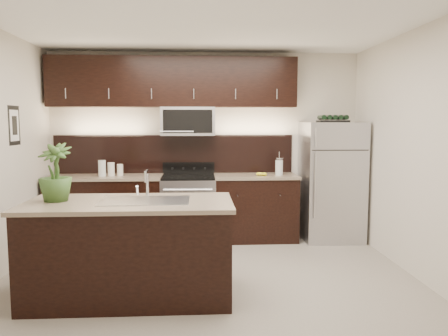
# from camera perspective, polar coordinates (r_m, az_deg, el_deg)

# --- Properties ---
(ground) EXTENTS (4.50, 4.50, 0.00)m
(ground) POSITION_cam_1_polar(r_m,az_deg,el_deg) (4.78, -1.98, -14.69)
(ground) COLOR gray
(ground) RESTS_ON ground
(room_walls) EXTENTS (4.52, 4.02, 2.71)m
(room_walls) POSITION_cam_1_polar(r_m,az_deg,el_deg) (4.43, -3.49, 6.09)
(room_walls) COLOR beige
(room_walls) RESTS_ON ground
(counter_run) EXTENTS (3.51, 0.65, 0.94)m
(counter_run) POSITION_cam_1_polar(r_m,az_deg,el_deg) (6.29, -6.53, -5.21)
(counter_run) COLOR black
(counter_run) RESTS_ON ground
(upper_fixtures) EXTENTS (3.49, 0.40, 1.66)m
(upper_fixtures) POSITION_cam_1_polar(r_m,az_deg,el_deg) (6.33, -6.39, 10.05)
(upper_fixtures) COLOR black
(upper_fixtures) RESTS_ON counter_run
(island) EXTENTS (1.96, 0.96, 0.94)m
(island) POSITION_cam_1_polar(r_m,az_deg,el_deg) (4.36, -12.16, -10.33)
(island) COLOR black
(island) RESTS_ON ground
(sink_faucet) EXTENTS (0.84, 0.50, 0.28)m
(sink_faucet) POSITION_cam_1_polar(r_m,az_deg,el_deg) (4.24, -10.27, -4.04)
(sink_faucet) COLOR silver
(sink_faucet) RESTS_ON island
(refrigerator) EXTENTS (0.81, 0.73, 1.69)m
(refrigerator) POSITION_cam_1_polar(r_m,az_deg,el_deg) (6.44, 13.83, -1.71)
(refrigerator) COLOR #B2B2B7
(refrigerator) RESTS_ON ground
(wine_rack) EXTENTS (0.42, 0.26, 0.10)m
(wine_rack) POSITION_cam_1_polar(r_m,az_deg,el_deg) (6.39, 14.03, 6.22)
(wine_rack) COLOR black
(wine_rack) RESTS_ON refrigerator
(plant) EXTENTS (0.35, 0.35, 0.55)m
(plant) POSITION_cam_1_polar(r_m,az_deg,el_deg) (4.43, -21.18, -0.52)
(plant) COLOR #325421
(plant) RESTS_ON island
(canisters) EXTENTS (0.33, 0.16, 0.23)m
(canisters) POSITION_cam_1_polar(r_m,az_deg,el_deg) (6.29, -14.80, -0.11)
(canisters) COLOR silver
(canisters) RESTS_ON counter_run
(french_press) EXTENTS (0.11, 0.11, 0.32)m
(french_press) POSITION_cam_1_polar(r_m,az_deg,el_deg) (6.25, 7.21, 0.18)
(french_press) COLOR silver
(french_press) RESTS_ON counter_run
(bananas) EXTENTS (0.19, 0.17, 0.05)m
(bananas) POSITION_cam_1_polar(r_m,az_deg,el_deg) (6.18, 4.60, -0.74)
(bananas) COLOR yellow
(bananas) RESTS_ON counter_run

